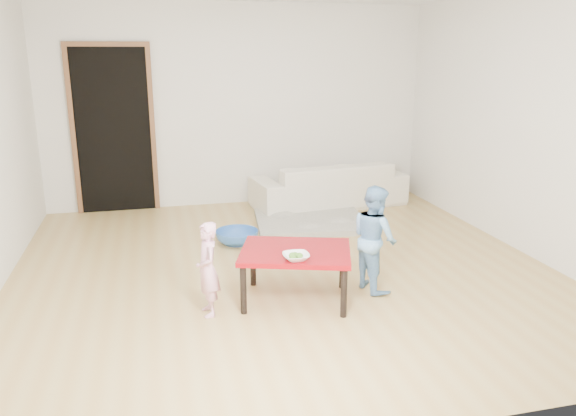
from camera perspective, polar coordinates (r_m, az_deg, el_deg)
name	(u,v)px	position (r m, az deg, el deg)	size (l,w,h in m)	color
floor	(283,268)	(5.39, -0.51, -6.10)	(5.00, 5.00, 0.01)	tan
back_wall	(239,106)	(7.50, -5.00, 10.26)	(5.00, 0.02, 2.60)	white
right_wall	(527,124)	(6.13, 23.09, 7.87)	(0.02, 5.00, 2.60)	white
doorway	(114,131)	(7.43, -17.30, 7.44)	(1.02, 0.08, 2.11)	brown
sofa	(329,184)	(7.48, 4.16, 2.45)	(2.01, 0.79, 0.59)	beige
cushion	(312,177)	(7.17, 2.43, 3.13)	(0.43, 0.38, 0.11)	orange
red_table	(296,275)	(4.65, 0.77, -6.82)	(0.88, 0.66, 0.44)	maroon
bowl	(296,257)	(4.35, 0.82, -4.98)	(0.21, 0.21, 0.05)	white
broccoli	(296,256)	(4.35, 0.82, -4.95)	(0.12, 0.12, 0.06)	#2D5919
child_pink	(208,269)	(4.40, -8.16, -6.17)	(0.27, 0.18, 0.75)	pink
child_blue	(374,238)	(4.86, 8.77, -3.03)	(0.45, 0.35, 0.92)	#5583C6
basin	(237,237)	(6.06, -5.21, -2.96)	(0.46, 0.46, 0.14)	#2D5EAB
blanket	(310,221)	(6.74, 2.29, -1.33)	(1.28, 1.07, 0.06)	#BCB8A6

